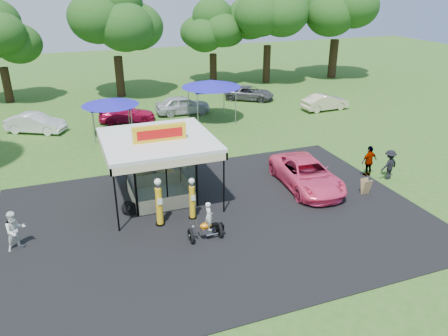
{
  "coord_description": "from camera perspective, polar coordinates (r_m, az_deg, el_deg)",
  "views": [
    {
      "loc": [
        -6.12,
        -15.28,
        10.56
      ],
      "look_at": [
        1.14,
        4.0,
        1.67
      ],
      "focal_mm": 35.0,
      "sensor_mm": 36.0,
      "label": 1
    }
  ],
  "objects": [
    {
      "name": "tent_east",
      "position": [
        35.26,
        -1.67,
        10.94
      ],
      "size": [
        4.72,
        4.72,
        3.3
      ],
      "rotation": [
        0.0,
        0.0,
        -0.06
      ],
      "color": "gray",
      "rests_on": "ground"
    },
    {
      "name": "kiosk_car",
      "position": [
        24.97,
        -9.38,
        -0.79
      ],
      "size": [
        2.82,
        1.13,
        0.96
      ],
      "primitive_type": "imported",
      "rotation": [
        0.0,
        0.0,
        1.57
      ],
      "color": "gold",
      "rests_on": "ground"
    },
    {
      "name": "gas_pump_right",
      "position": [
        20.72,
        -4.19,
        -4.13
      ],
      "size": [
        0.4,
        0.4,
        2.13
      ],
      "color": "black",
      "rests_on": "ground"
    },
    {
      "name": "oak_far_c",
      "position": [
        43.87,
        -14.1,
        17.93
      ],
      "size": [
        9.25,
        9.25,
        10.9
      ],
      "color": "black",
      "rests_on": "ground"
    },
    {
      "name": "tent_west",
      "position": [
        32.52,
        -14.66,
        8.33
      ],
      "size": [
        4.03,
        4.03,
        2.82
      ],
      "rotation": [
        0.0,
        0.0,
        -0.07
      ],
      "color": "gray",
      "rests_on": "ground"
    },
    {
      "name": "ground",
      "position": [
        19.55,
        1.01,
        -9.35
      ],
      "size": [
        120.0,
        120.0,
        0.0
      ],
      "primitive_type": "plane",
      "color": "#31591C",
      "rests_on": "ground"
    },
    {
      "name": "spare_tires",
      "position": [
        21.85,
        -12.33,
        -5.14
      ],
      "size": [
        0.86,
        0.68,
        0.69
      ],
      "rotation": [
        0.0,
        0.0,
        0.35
      ],
      "color": "black",
      "rests_on": "ground"
    },
    {
      "name": "oak_far_d",
      "position": [
        48.93,
        -1.47,
        17.51
      ],
      "size": [
        7.37,
        7.37,
        8.77
      ],
      "color": "black",
      "rests_on": "ground"
    },
    {
      "name": "asphalt_apron",
      "position": [
        21.14,
        -0.99,
        -6.56
      ],
      "size": [
        20.0,
        14.0,
        0.04
      ],
      "primitive_type": "cube",
      "color": "black",
      "rests_on": "ground"
    },
    {
      "name": "a_frame_sign",
      "position": [
        24.43,
        18.04,
        -2.35
      ],
      "size": [
        0.49,
        0.44,
        0.87
      ],
      "rotation": [
        0.0,
        0.0,
        0.03
      ],
      "color": "#593819",
      "rests_on": "ground"
    },
    {
      "name": "oak_far_f",
      "position": [
        53.12,
        14.64,
        19.39
      ],
      "size": [
        9.75,
        9.75,
        11.74
      ],
      "color": "black",
      "rests_on": "ground"
    },
    {
      "name": "gas_station_kiosk",
      "position": [
        22.47,
        -8.42,
        0.08
      ],
      "size": [
        5.4,
        5.4,
        4.18
      ],
      "color": "white",
      "rests_on": "ground"
    },
    {
      "name": "bg_car_b",
      "position": [
        36.25,
        -12.6,
        6.91
      ],
      "size": [
        4.66,
        2.39,
        1.29
      ],
      "primitive_type": "imported",
      "rotation": [
        0.0,
        0.0,
        1.44
      ],
      "color": "#BD0E3F",
      "rests_on": "ground"
    },
    {
      "name": "bg_car_c",
      "position": [
        37.68,
        -5.42,
        8.21
      ],
      "size": [
        4.69,
        2.04,
        1.57
      ],
      "primitive_type": "imported",
      "rotation": [
        0.0,
        0.0,
        1.53
      ],
      "color": "silver",
      "rests_on": "ground"
    },
    {
      "name": "spectator_east_b",
      "position": [
        26.61,
        18.43,
        0.86
      ],
      "size": [
        1.13,
        0.57,
        1.85
      ],
      "primitive_type": "imported",
      "rotation": [
        0.0,
        0.0,
        3.25
      ],
      "color": "gray",
      "rests_on": "ground"
    },
    {
      "name": "bg_car_a",
      "position": [
        35.7,
        -23.4,
        5.4
      ],
      "size": [
        4.57,
        3.43,
        1.44
      ],
      "primitive_type": "imported",
      "rotation": [
        0.0,
        0.0,
        1.07
      ],
      "color": "silver",
      "rests_on": "ground"
    },
    {
      "name": "gas_pump_left",
      "position": [
        20.28,
        -8.48,
        -4.59
      ],
      "size": [
        0.45,
        0.45,
        2.39
      ],
      "color": "black",
      "rests_on": "ground"
    },
    {
      "name": "spectator_east_a",
      "position": [
        26.62,
        20.78,
        0.42
      ],
      "size": [
        1.24,
        0.85,
        1.75
      ],
      "primitive_type": "imported",
      "rotation": [
        0.0,
        0.0,
        3.33
      ],
      "color": "black",
      "rests_on": "ground"
    },
    {
      "name": "oak_far_e",
      "position": [
        49.18,
        5.83,
        19.24
      ],
      "size": [
        9.39,
        9.39,
        11.18
      ],
      "color": "black",
      "rests_on": "ground"
    },
    {
      "name": "spectator_west",
      "position": [
        20.49,
        -25.62,
        -7.37
      ],
      "size": [
        1.06,
        0.96,
        1.78
      ],
      "primitive_type": "imported",
      "rotation": [
        0.0,
        0.0,
        0.41
      ],
      "color": "white",
      "rests_on": "ground"
    },
    {
      "name": "pink_sedan",
      "position": [
        24.34,
        10.74,
        -0.8
      ],
      "size": [
        2.97,
        5.73,
        1.54
      ],
      "primitive_type": "imported",
      "rotation": [
        0.0,
        0.0,
        -0.08
      ],
      "color": "#FF4577",
      "rests_on": "ground"
    },
    {
      "name": "bg_car_d",
      "position": [
        42.26,
        3.34,
        9.73
      ],
      "size": [
        5.01,
        4.37,
        1.28
      ],
      "primitive_type": "imported",
      "rotation": [
        0.0,
        0.0,
        0.97
      ],
      "color": "#505052",
      "rests_on": "ground"
    },
    {
      "name": "bg_car_e",
      "position": [
        39.73,
        13.07,
        8.37
      ],
      "size": [
        4.28,
        1.68,
        1.39
      ],
      "primitive_type": "imported",
      "rotation": [
        0.0,
        0.0,
        1.62
      ],
      "color": "beige",
      "rests_on": "ground"
    },
    {
      "name": "motorcycle",
      "position": [
        19.26,
        -2.16,
        -7.37
      ],
      "size": [
        1.58,
        0.76,
        1.88
      ],
      "rotation": [
        0.0,
        0.0,
        0.02
      ],
      "color": "black",
      "rests_on": "ground"
    }
  ]
}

